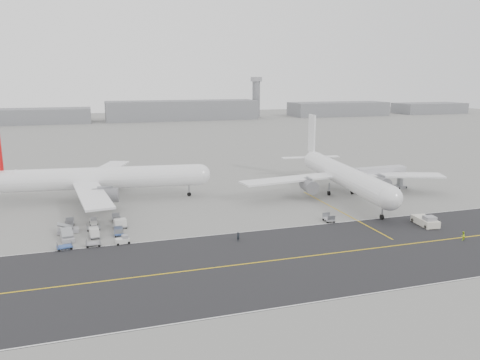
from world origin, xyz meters
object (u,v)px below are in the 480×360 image
object	(u,v)px
airliner_a	(98,178)
jet_bridge	(378,174)
control_tower	(256,96)
ground_crew_b	(463,236)
ground_crew_a	(238,237)
pushback_tug	(426,221)
airliner_b	(342,174)

from	to	relation	value
airliner_a	jet_bridge	world-z (taller)	airliner_a
control_tower	ground_crew_b	size ratio (longest dim) A/B	18.16
control_tower	ground_crew_a	distance (m)	289.79
pushback_tug	airliner_a	bearing A→B (deg)	152.99
airliner_b	jet_bridge	size ratio (longest dim) A/B	3.17
control_tower	airliner_a	size ratio (longest dim) A/B	0.55
airliner_a	jet_bridge	distance (m)	74.47
ground_crew_a	ground_crew_b	xyz separation A→B (m)	(41.10, -12.13, -0.05)
airliner_b	ground_crew_b	distance (m)	38.86
airliner_a	jet_bridge	xyz separation A→B (m)	(73.56, -11.57, -1.04)
airliner_b	ground_crew_a	world-z (taller)	airliner_b
control_tower	pushback_tug	distance (m)	281.00
jet_bridge	ground_crew_b	bearing A→B (deg)	-104.05
airliner_b	ground_crew_b	size ratio (longest dim) A/B	32.57
control_tower	airliner_a	bearing A→B (deg)	-117.93
control_tower	jet_bridge	size ratio (longest dim) A/B	1.77
pushback_tug	ground_crew_a	distance (m)	40.46
airliner_b	pushback_tug	xyz separation A→B (m)	(3.87, -28.58, -4.60)
control_tower	jet_bridge	bearing A→B (deg)	-101.50
control_tower	airliner_a	world-z (taller)	control_tower
airliner_b	ground_crew_b	world-z (taller)	airliner_b
airliner_b	ground_crew_a	size ratio (longest dim) A/B	30.81
airliner_a	airliner_b	size ratio (longest dim) A/B	1.01
control_tower	pushback_tug	bearing A→B (deg)	-101.97
control_tower	airliner_b	distance (m)	253.84
control_tower	airliner_b	bearing A→B (deg)	-104.17
jet_bridge	pushback_tug	bearing A→B (deg)	-108.68
control_tower	jet_bridge	world-z (taller)	control_tower
pushback_tug	ground_crew_b	bearing A→B (deg)	-79.77
control_tower	ground_crew_a	bearing A→B (deg)	-109.92
ground_crew_b	airliner_b	bearing A→B (deg)	-102.66
airliner_a	ground_crew_a	xyz separation A→B (m)	(24.58, -39.80, -4.75)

